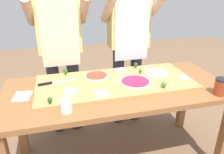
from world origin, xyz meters
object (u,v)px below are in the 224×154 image
at_px(pizza_whole_white_garlic, 157,73).
at_px(pizza_slice_far_right, 71,91).
at_px(broccoli_floret_front_left, 164,84).
at_px(cook_right, 129,37).
at_px(flour_cup, 66,106).
at_px(sauce_jar, 220,87).
at_px(cheese_crumble_b, 171,86).
at_px(broccoli_floret_back_left, 66,71).
at_px(cook_left, 60,42).
at_px(pizza_slice_far_left, 183,78).
at_px(broccoli_floret_front_mid, 50,100).
at_px(chefs_knife, 52,83).
at_px(pizza_slice_near_right, 102,93).
at_px(pizza_slice_center, 120,70).
at_px(cheese_crumble_a, 112,81).
at_px(broccoli_floret_center_right, 140,71).
at_px(pizza_whole_beet_magenta, 135,81).
at_px(broccoli_floret_back_right, 136,65).
at_px(cheese_crumble_c, 150,66).
at_px(recipe_note, 22,96).
at_px(pizza_whole_tomato_red, 97,76).
at_px(prep_table, 118,98).

xyz_separation_m(pizza_whole_white_garlic, pizza_slice_far_right, (-0.76, -0.16, -0.00)).
relative_size(broccoli_floret_front_left, cook_right, 0.03).
bearing_deg(flour_cup, pizza_whole_white_garlic, 25.06).
bearing_deg(broccoli_floret_front_left, sauce_jar, -23.14).
relative_size(broccoli_floret_front_left, cheese_crumble_b, 2.55).
relative_size(broccoli_floret_back_left, cook_left, 0.03).
height_order(pizza_whole_white_garlic, flour_cup, flour_cup).
bearing_deg(pizza_slice_far_left, broccoli_floret_front_mid, -172.11).
bearing_deg(chefs_knife, pizza_whole_white_garlic, -1.55).
height_order(cheese_crumble_b, sauce_jar, sauce_jar).
relative_size(pizza_slice_far_right, cheese_crumble_b, 4.76).
xyz_separation_m(pizza_slice_near_right, pizza_slice_center, (0.25, 0.39, 0.00)).
bearing_deg(cheese_crumble_b, pizza_whole_white_garlic, 88.37).
distance_m(pizza_slice_far_left, broccoli_floret_back_left, 1.00).
height_order(broccoli_floret_front_left, cheese_crumble_a, broccoli_floret_front_left).
bearing_deg(broccoli_floret_center_right, pizza_whole_beet_magenta, -123.87).
bearing_deg(cheese_crumble_b, cook_right, 97.52).
bearing_deg(pizza_slice_center, broccoli_floret_front_left, -60.91).
distance_m(pizza_slice_near_right, sauce_jar, 0.87).
relative_size(broccoli_floret_back_right, cheese_crumble_b, 2.58).
distance_m(chefs_knife, broccoli_floret_front_left, 0.88).
distance_m(pizza_slice_near_right, cheese_crumble_c, 0.71).
relative_size(pizza_slice_near_right, sauce_jar, 0.74).
relative_size(flour_cup, cook_right, 0.05).
bearing_deg(pizza_slice_far_right, recipe_note, 168.22).
bearing_deg(pizza_whole_beet_magenta, pizza_slice_far_right, -175.47).
bearing_deg(broccoli_floret_front_left, pizza_whole_tomato_red, 143.42).
bearing_deg(pizza_slice_near_right, pizza_slice_far_left, 8.28).
bearing_deg(cook_left, prep_table, -56.12).
bearing_deg(flour_cup, broccoli_floret_back_right, 39.26).
height_order(broccoli_floret_center_right, recipe_note, broccoli_floret_center_right).
bearing_deg(cook_right, pizza_slice_near_right, -121.17).
distance_m(pizza_slice_near_right, broccoli_floret_back_left, 0.49).
height_order(sauce_jar, cook_left, cook_left).
relative_size(cheese_crumble_b, cook_left, 0.01).
distance_m(chefs_knife, cheese_crumble_a, 0.48).
height_order(pizza_slice_near_right, cheese_crumble_a, cheese_crumble_a).
relative_size(broccoli_floret_front_left, cheese_crumble_a, 3.79).
bearing_deg(pizza_whole_tomato_red, pizza_slice_near_right, -94.24).
bearing_deg(flour_cup, cook_left, 88.86).
xyz_separation_m(pizza_slice_far_left, cheese_crumble_a, (-0.60, 0.08, 0.00)).
relative_size(prep_table, broccoli_floret_back_left, 32.11).
height_order(chefs_knife, pizza_slice_far_left, chefs_knife).
bearing_deg(pizza_slice_center, cheese_crumble_a, -121.88).
xyz_separation_m(broccoli_floret_back_left, cheese_crumble_b, (0.77, -0.45, -0.02)).
distance_m(chefs_knife, sauce_jar, 1.28).
relative_size(pizza_slice_near_right, broccoli_floret_center_right, 2.14).
bearing_deg(pizza_slice_far_right, pizza_whole_beet_magenta, 4.53).
bearing_deg(cook_right, recipe_note, -150.56).
bearing_deg(cheese_crumble_c, broccoli_floret_front_left, -100.66).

